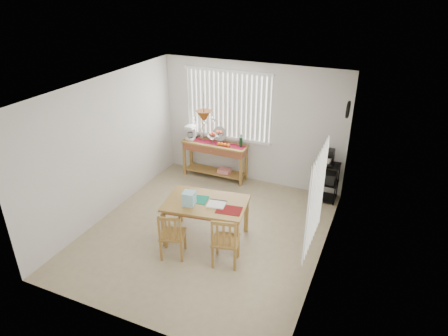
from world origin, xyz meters
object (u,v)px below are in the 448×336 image
at_px(sideboard, 215,152).
at_px(wire_cart, 326,179).
at_px(dining_table, 206,206).
at_px(chair_right, 225,241).
at_px(cart_items, 329,157).
at_px(chair_left, 172,235).

relative_size(sideboard, wire_cart, 1.84).
bearing_deg(sideboard, dining_table, -69.04).
bearing_deg(wire_cart, sideboard, 179.45).
relative_size(dining_table, chair_right, 1.67).
bearing_deg(wire_cart, cart_items, 90.00).
bearing_deg(dining_table, chair_right, -41.09).
xyz_separation_m(sideboard, chair_left, (0.55, -2.85, -0.21)).
height_order(sideboard, chair_right, chair_right).
distance_m(cart_items, chair_left, 3.45).
relative_size(wire_cart, dining_table, 0.54).
height_order(cart_items, dining_table, cart_items).
bearing_deg(cart_items, dining_table, -126.77).
relative_size(wire_cart, cart_items, 2.43).
bearing_deg(chair_right, cart_items, 68.51).
bearing_deg(sideboard, chair_right, -62.31).
distance_m(dining_table, chair_left, 0.76).
height_order(wire_cart, chair_left, chair_left).
xyz_separation_m(sideboard, chair_right, (1.41, -2.68, -0.19)).
bearing_deg(wire_cart, chair_left, -124.00).
distance_m(cart_items, chair_right, 2.91).
bearing_deg(cart_items, sideboard, 179.65).
height_order(cart_items, chair_right, cart_items).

